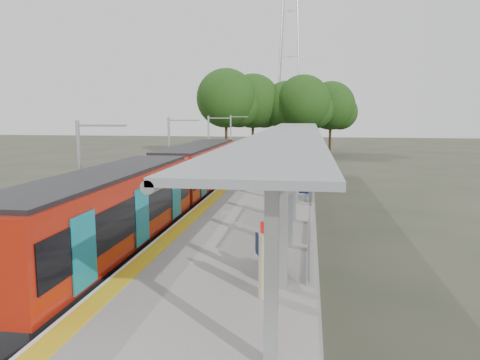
# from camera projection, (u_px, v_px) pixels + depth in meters

# --- Properties ---
(ground) EXTENTS (200.00, 200.00, 0.00)m
(ground) POSITION_uv_depth(u_px,v_px,m) (193.00, 354.00, 11.14)
(ground) COLOR #474438
(ground) RESTS_ON ground
(trackbed) EXTENTS (3.00, 70.00, 0.24)m
(trackbed) POSITION_uv_depth(u_px,v_px,m) (201.00, 196.00, 31.36)
(trackbed) COLOR #59544C
(trackbed) RESTS_ON ground
(platform) EXTENTS (6.00, 50.00, 1.00)m
(platform) POSITION_uv_depth(u_px,v_px,m) (267.00, 192.00, 30.65)
(platform) COLOR gray
(platform) RESTS_ON ground
(tactile_strip) EXTENTS (0.60, 50.00, 0.02)m
(tactile_strip) POSITION_uv_depth(u_px,v_px,m) (229.00, 184.00, 30.95)
(tactile_strip) COLOR yellow
(tactile_strip) RESTS_ON platform
(end_fence) EXTENTS (6.00, 0.10, 1.20)m
(end_fence) POSITION_uv_depth(u_px,v_px,m) (286.00, 148.00, 54.92)
(end_fence) COLOR #9EA0A5
(end_fence) RESTS_ON platform
(train) EXTENTS (2.74, 27.60, 3.62)m
(train) POSITION_uv_depth(u_px,v_px,m) (165.00, 185.00, 23.55)
(train) COLOR black
(train) RESTS_ON ground
(canopy) EXTENTS (3.27, 38.00, 3.66)m
(canopy) POSITION_uv_depth(u_px,v_px,m) (291.00, 139.00, 26.16)
(canopy) COLOR #9EA0A5
(canopy) RESTS_ON platform
(pylon) EXTENTS (8.00, 4.00, 38.00)m
(pylon) POSITION_uv_depth(u_px,v_px,m) (290.00, 34.00, 80.03)
(pylon) COLOR #9EA0A5
(pylon) RESTS_ON ground
(tree_cluster) EXTENTS (20.76, 13.62, 11.32)m
(tree_cluster) POSITION_uv_depth(u_px,v_px,m) (276.00, 102.00, 62.40)
(tree_cluster) COLOR #382316
(tree_cluster) RESTS_ON ground
(catenary_masts) EXTENTS (2.08, 48.16, 5.40)m
(catenary_masts) POSITION_uv_depth(u_px,v_px,m) (171.00, 156.00, 30.23)
(catenary_masts) COLOR #9EA0A5
(catenary_masts) RESTS_ON ground
(bench_near) EXTENTS (1.02, 1.63, 1.07)m
(bench_near) POSITION_uv_depth(u_px,v_px,m) (267.00, 256.00, 13.61)
(bench_near) COLOR navy
(bench_near) RESTS_ON platform
(bench_mid) EXTENTS (1.10, 1.68, 1.11)m
(bench_mid) POSITION_uv_depth(u_px,v_px,m) (307.00, 189.00, 25.39)
(bench_mid) COLOR navy
(bench_mid) RESTS_ON platform
(bench_far) EXTENTS (0.64, 1.58, 1.05)m
(bench_far) POSITION_uv_depth(u_px,v_px,m) (308.00, 161.00, 40.30)
(bench_far) COLOR navy
(bench_far) RESTS_ON platform
(info_pillar_near) EXTENTS (0.44, 0.44, 1.97)m
(info_pillar_near) POSITION_uv_depth(u_px,v_px,m) (267.00, 265.00, 11.86)
(info_pillar_near) COLOR beige
(info_pillar_near) RESTS_ON platform
(info_pillar_far) EXTENTS (0.40, 0.40, 1.76)m
(info_pillar_far) POSITION_uv_depth(u_px,v_px,m) (288.00, 160.00, 38.76)
(info_pillar_far) COLOR beige
(info_pillar_far) RESTS_ON platform
(litter_bin) EXTENTS (0.46, 0.46, 0.81)m
(litter_bin) POSITION_uv_depth(u_px,v_px,m) (280.00, 178.00, 30.98)
(litter_bin) COLOR #9EA0A5
(litter_bin) RESTS_ON platform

